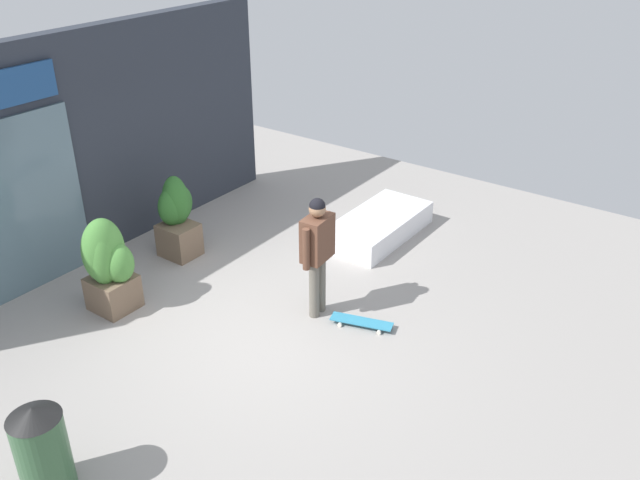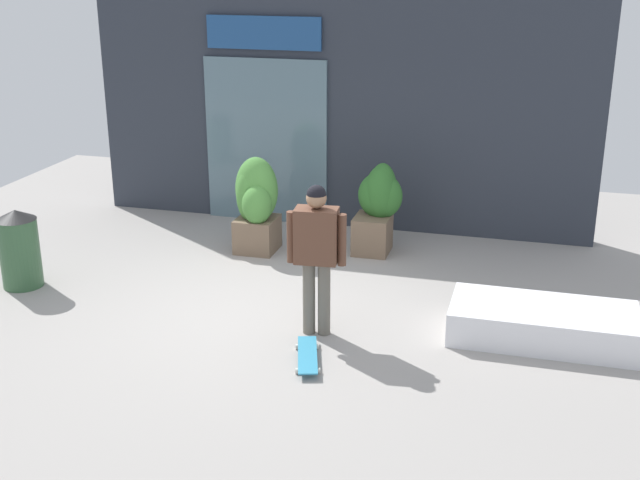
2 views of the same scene
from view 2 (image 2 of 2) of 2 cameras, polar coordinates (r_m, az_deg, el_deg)
ground_plane at (r=9.20m, az=-3.74°, el=-4.94°), size 12.00×12.00×0.00m
building_facade at (r=11.72m, az=1.06°, el=8.74°), size 7.21×0.31×3.25m
skateboarder at (r=8.29m, az=-0.25°, el=-0.36°), size 0.61×0.30×1.62m
skateboard at (r=8.09m, az=-0.88°, el=-8.03°), size 0.41×0.81×0.08m
planter_box_left at (r=10.82m, az=-4.51°, el=2.55°), size 0.57×0.61×1.27m
planter_box_right at (r=10.80m, az=4.11°, el=2.53°), size 0.61×0.56×1.20m
trash_bin at (r=10.31m, az=-20.22°, el=-0.54°), size 0.48×0.48×0.95m
snow_ledge at (r=8.77m, az=15.25°, el=-5.64°), size 1.89×0.90×0.36m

